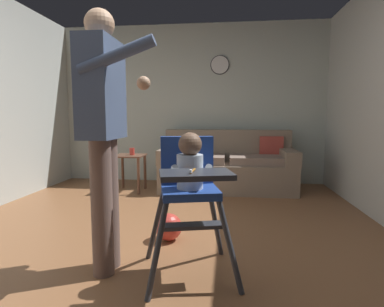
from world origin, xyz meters
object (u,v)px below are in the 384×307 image
object	(u,v)px
couch	(228,166)
sippy_cup	(132,151)
high_chair	(190,177)
adult_standing	(104,127)
side_table	(130,165)
toy_ball	(168,227)
wall_clock	(220,65)

from	to	relation	value
couch	sippy_cup	bearing A→B (deg)	-77.29
couch	high_chair	xyz separation A→B (m)	(-0.24, -2.59, 0.33)
adult_standing	side_table	distance (m)	2.43
toy_ball	side_table	world-z (taller)	side_table
high_chair	side_table	size ratio (longest dim) A/B	1.85
adult_standing	side_table	bearing A→B (deg)	103.41
adult_standing	toy_ball	distance (m)	1.08
couch	sippy_cup	world-z (taller)	couch
couch	adult_standing	world-z (taller)	adult_standing
couch	adult_standing	bearing A→B (deg)	-17.40
high_chair	wall_clock	xyz separation A→B (m)	(0.10, 3.06, 1.20)
high_chair	adult_standing	xyz separation A→B (m)	(-0.57, -0.00, 0.32)
high_chair	toy_ball	bearing A→B (deg)	-169.95
couch	toy_ball	size ratio (longest dim) A/B	8.24
toy_ball	side_table	size ratio (longest dim) A/B	0.45
high_chair	adult_standing	distance (m)	0.65
couch	side_table	world-z (taller)	couch
couch	wall_clock	size ratio (longest dim) A/B	6.45
toy_ball	wall_clock	distance (m)	3.07
adult_standing	sippy_cup	size ratio (longest dim) A/B	17.32
high_chair	sippy_cup	xyz separation A→B (m)	(-1.10, 2.28, -0.09)
toy_ball	sippy_cup	size ratio (longest dim) A/B	2.32
wall_clock	couch	bearing A→B (deg)	-73.55
couch	side_table	size ratio (longest dim) A/B	3.67
high_chair	wall_clock	bearing A→B (deg)	164.02
couch	sippy_cup	xyz separation A→B (m)	(-1.34, -0.30, 0.24)
adult_standing	toy_ball	bearing A→B (deg)	60.32
side_table	high_chair	bearing A→B (deg)	-63.55
couch	side_table	bearing A→B (deg)	-77.59
side_table	wall_clock	world-z (taller)	wall_clock
high_chair	toy_ball	size ratio (longest dim) A/B	4.14
sippy_cup	wall_clock	xyz separation A→B (m)	(1.20, 0.78, 1.30)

